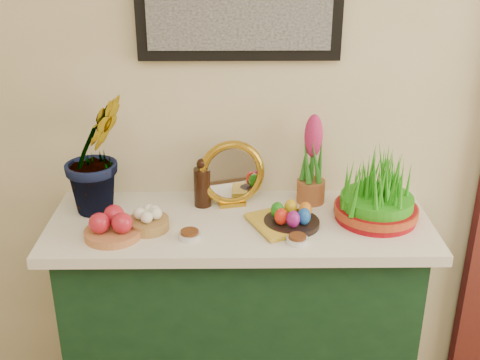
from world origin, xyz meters
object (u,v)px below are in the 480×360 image
mirror (232,174)px  wheatgrass_sabzeh (378,192)px  hyacinth_green (94,136)px  sideboard (240,322)px  book (256,227)px

mirror → wheatgrass_sabzeh: 0.55m
hyacinth_green → mirror: (0.50, 0.04, -0.17)m
sideboard → hyacinth_green: size_ratio=2.20×
book → hyacinth_green: bearing=138.7°
hyacinth_green → mirror: 0.53m
mirror → wheatgrass_sabzeh: bearing=-14.3°
sideboard → book: size_ratio=6.12×
mirror → wheatgrass_sabzeh: (0.53, -0.13, -0.01)m
mirror → book: mirror is taller
hyacinth_green → mirror: hyacinth_green is taller
hyacinth_green → book: 0.67m
sideboard → mirror: (-0.03, 0.13, 0.59)m
mirror → wheatgrass_sabzeh: mirror is taller
mirror → book: bearing=-68.8°
mirror → sideboard: bearing=-77.6°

